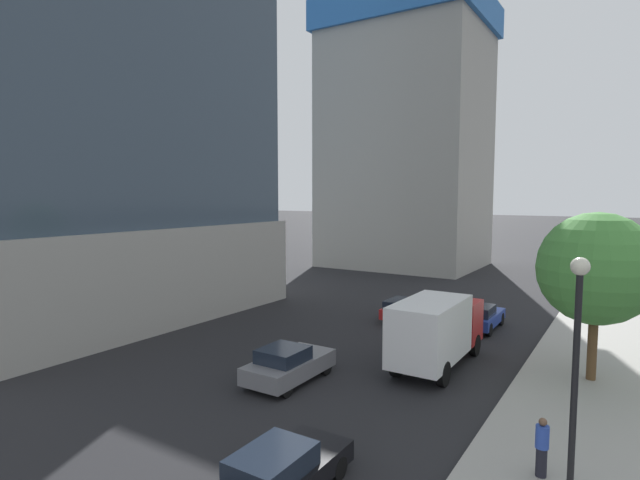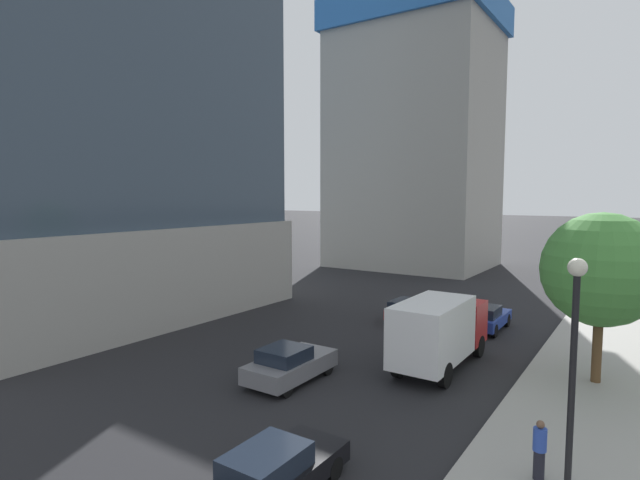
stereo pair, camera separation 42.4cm
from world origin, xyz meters
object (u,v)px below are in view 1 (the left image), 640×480
(car_red, at_px, (406,308))
(car_blue, at_px, (481,317))
(street_lamp, at_px, (577,341))
(car_gray, at_px, (288,364))
(car_black, at_px, (279,474))
(pedestrian_blue_shirt, at_px, (542,447))
(street_tree, at_px, (596,269))
(construction_building, at_px, (406,125))
(box_truck, at_px, (437,328))

(car_red, bearing_deg, car_blue, 2.14)
(car_blue, bearing_deg, street_lamp, -67.73)
(car_red, xyz_separation_m, car_gray, (0.00, -12.02, 0.05))
(car_black, relative_size, pedestrian_blue_shirt, 2.71)
(car_black, relative_size, car_gray, 1.04)
(car_black, bearing_deg, car_red, 103.51)
(street_tree, distance_m, car_blue, 9.07)
(pedestrian_blue_shirt, bearing_deg, car_red, 124.56)
(street_lamp, bearing_deg, car_black, -146.84)
(construction_building, xyz_separation_m, pedestrian_blue_shirt, (19.14, -35.97, -13.95))
(box_truck, relative_size, pedestrian_blue_shirt, 4.14)
(pedestrian_blue_shirt, bearing_deg, car_black, -140.71)
(construction_building, distance_m, car_black, 44.91)
(pedestrian_blue_shirt, bearing_deg, box_truck, 127.46)
(car_black, height_order, car_red, car_black)
(car_blue, distance_m, pedestrian_blue_shirt, 15.20)
(street_lamp, xyz_separation_m, car_blue, (-6.00, 14.65, -3.27))
(car_blue, bearing_deg, car_gray, -109.95)
(car_black, xyz_separation_m, car_red, (-4.42, 18.40, -0.00))
(car_red, height_order, car_gray, car_gray)
(construction_building, height_order, car_black, construction_building)
(car_black, bearing_deg, street_tree, 65.52)
(car_red, relative_size, car_gray, 1.07)
(construction_building, bearing_deg, street_tree, -54.37)
(street_tree, bearing_deg, box_truck, -164.65)
(box_truck, bearing_deg, car_gray, -132.51)
(car_red, height_order, pedestrian_blue_shirt, pedestrian_blue_shirt)
(street_tree, distance_m, box_truck, 6.70)
(car_blue, height_order, car_gray, car_gray)
(construction_building, distance_m, street_lamp, 42.85)
(car_gray, height_order, box_truck, box_truck)
(street_tree, xyz_separation_m, pedestrian_blue_shirt, (-0.55, -8.49, -3.66))
(street_lamp, bearing_deg, construction_building, 118.63)
(car_red, height_order, box_truck, box_truck)
(car_black, height_order, box_truck, box_truck)
(car_black, relative_size, car_red, 0.97)
(street_lamp, relative_size, car_blue, 1.46)
(car_red, bearing_deg, construction_building, 113.32)
(car_gray, bearing_deg, street_lamp, -13.31)
(car_blue, height_order, car_black, car_blue)
(car_blue, relative_size, car_gray, 0.98)
(construction_building, height_order, car_gray, construction_building)
(car_black, xyz_separation_m, pedestrian_blue_shirt, (5.28, 4.32, 0.27))
(street_tree, bearing_deg, car_blue, 135.37)
(car_gray, relative_size, pedestrian_blue_shirt, 2.60)
(street_tree, height_order, car_black, street_tree)
(pedestrian_blue_shirt, bearing_deg, car_blue, 110.33)
(street_tree, bearing_deg, pedestrian_blue_shirt, -93.72)
(street_lamp, relative_size, box_truck, 0.90)
(construction_building, bearing_deg, pedestrian_blue_shirt, -61.99)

